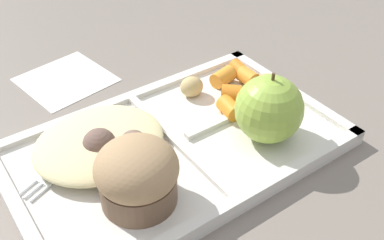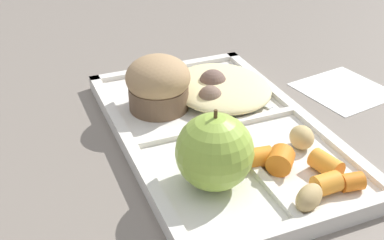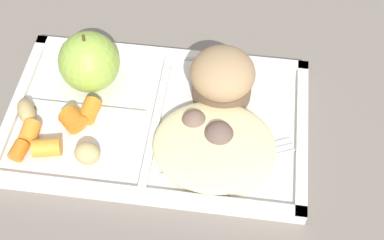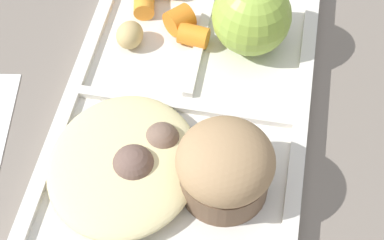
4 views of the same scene
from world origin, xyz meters
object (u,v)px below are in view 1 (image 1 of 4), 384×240
object	(u,v)px
lunch_tray	(177,147)
bran_muffin	(137,175)
plastic_fork	(73,158)
green_apple	(269,109)

from	to	relation	value
lunch_tray	bran_muffin	size ratio (longest dim) A/B	4.61
lunch_tray	plastic_fork	world-z (taller)	lunch_tray
lunch_tray	green_apple	world-z (taller)	green_apple
green_apple	bran_muffin	world-z (taller)	green_apple
lunch_tray	plastic_fork	size ratio (longest dim) A/B	2.37
plastic_fork	green_apple	bearing A→B (deg)	154.99
green_apple	plastic_fork	bearing A→B (deg)	-25.01
lunch_tray	green_apple	bearing A→B (deg)	152.27
lunch_tray	bran_muffin	world-z (taller)	bran_muffin
green_apple	bran_muffin	bearing A→B (deg)	0.00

